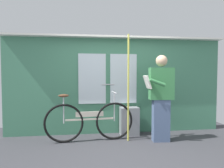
# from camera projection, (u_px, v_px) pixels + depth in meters

# --- Properties ---
(ground_plane) EXTENTS (5.87, 4.21, 0.04)m
(ground_plane) POSITION_uv_depth(u_px,v_px,m) (129.00, 155.00, 3.59)
(ground_plane) COLOR #38383D
(train_door_wall) EXTENTS (4.87, 0.28, 2.16)m
(train_door_wall) POSITION_uv_depth(u_px,v_px,m) (116.00, 83.00, 4.82)
(train_door_wall) COLOR #427F60
(train_door_wall) RESTS_ON ground_plane
(bicycle_near_door) EXTENTS (1.77, 0.44, 0.97)m
(bicycle_near_door) POSITION_uv_depth(u_px,v_px,m) (89.00, 121.00, 4.24)
(bicycle_near_door) COLOR black
(bicycle_near_door) RESTS_ON ground_plane
(passenger_reading_newspaper) EXTENTS (0.59, 0.51, 1.71)m
(passenger_reading_newspaper) POSITION_uv_depth(u_px,v_px,m) (161.00, 96.00, 4.22)
(passenger_reading_newspaper) COLOR slate
(passenger_reading_newspaper) RESTS_ON ground_plane
(trash_bin_by_wall) EXTENTS (0.40, 0.28, 0.61)m
(trash_bin_by_wall) POSITION_uv_depth(u_px,v_px,m) (129.00, 121.00, 4.68)
(trash_bin_by_wall) COLOR gray
(trash_bin_by_wall) RESTS_ON ground_plane
(handrail_pole) EXTENTS (0.04, 0.04, 2.12)m
(handrail_pole) POSITION_uv_depth(u_px,v_px,m) (128.00, 88.00, 4.24)
(handrail_pole) COLOR #C6C14C
(handrail_pole) RESTS_ON ground_plane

